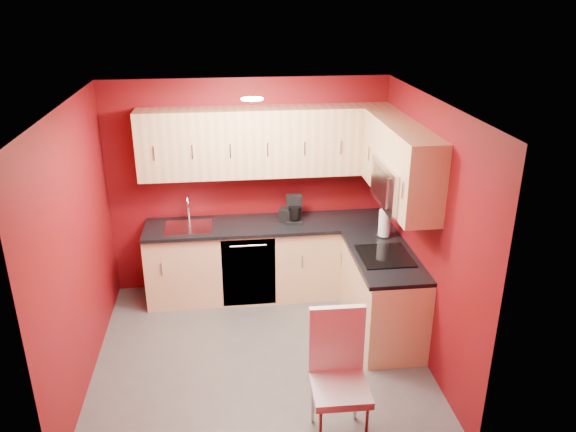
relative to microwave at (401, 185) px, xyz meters
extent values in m
plane|color=#4E4C49|center=(-1.39, -0.20, -1.66)|extent=(3.20, 3.20, 0.00)
plane|color=white|center=(-1.39, -0.20, 0.84)|extent=(3.20, 3.20, 0.00)
plane|color=maroon|center=(-1.39, 1.30, -0.41)|extent=(3.20, 0.00, 3.20)
plane|color=maroon|center=(-1.39, -1.70, -0.41)|extent=(3.20, 0.00, 3.20)
plane|color=maroon|center=(-2.99, -0.20, -0.41)|extent=(0.00, 3.00, 3.00)
plane|color=maroon|center=(0.21, -0.20, -0.41)|extent=(0.00, 3.00, 3.00)
cube|color=#EBBA86|center=(-1.19, 1.00, -1.22)|extent=(2.80, 0.60, 0.87)
cube|color=#EBBA86|center=(-0.09, 0.05, -1.22)|extent=(0.60, 1.30, 0.87)
cube|color=black|center=(-1.19, 0.99, -0.77)|extent=(2.80, 0.63, 0.04)
cube|color=black|center=(-0.11, 0.04, -0.77)|extent=(0.63, 1.27, 0.04)
cube|color=tan|center=(-1.19, 1.13, 0.17)|extent=(2.80, 0.35, 0.75)
cube|color=tan|center=(0.03, 0.67, 0.17)|extent=(0.35, 0.57, 0.75)
cube|color=tan|center=(0.03, -0.49, 0.17)|extent=(0.35, 0.22, 0.75)
cube|color=tan|center=(0.03, 0.00, 0.38)|extent=(0.35, 0.76, 0.33)
cube|color=silver|center=(0.01, 0.00, 0.00)|extent=(0.40, 0.76, 0.42)
cube|color=black|center=(-0.18, 0.00, 0.00)|extent=(0.02, 0.62, 0.33)
cylinder|color=silver|center=(-0.20, -0.23, 0.00)|extent=(0.02, 0.02, 0.29)
cube|color=black|center=(-0.11, 0.00, -0.74)|extent=(0.50, 0.55, 0.01)
cube|color=silver|center=(-2.09, 0.98, -0.75)|extent=(0.52, 0.42, 0.02)
cylinder|color=silver|center=(-2.09, 1.18, -0.62)|extent=(0.02, 0.02, 0.26)
torus|color=silver|center=(-2.09, 1.11, -0.49)|extent=(0.02, 0.16, 0.16)
cylinder|color=silver|center=(-2.09, 1.04, -0.55)|extent=(0.02, 0.02, 0.12)
cube|color=black|center=(-1.44, 0.71, -1.22)|extent=(0.60, 0.02, 0.82)
cylinder|color=white|center=(-1.39, 0.10, 0.82)|extent=(0.20, 0.20, 0.01)
camera|label=1|loc=(-1.67, -4.88, 1.74)|focal=35.00mm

